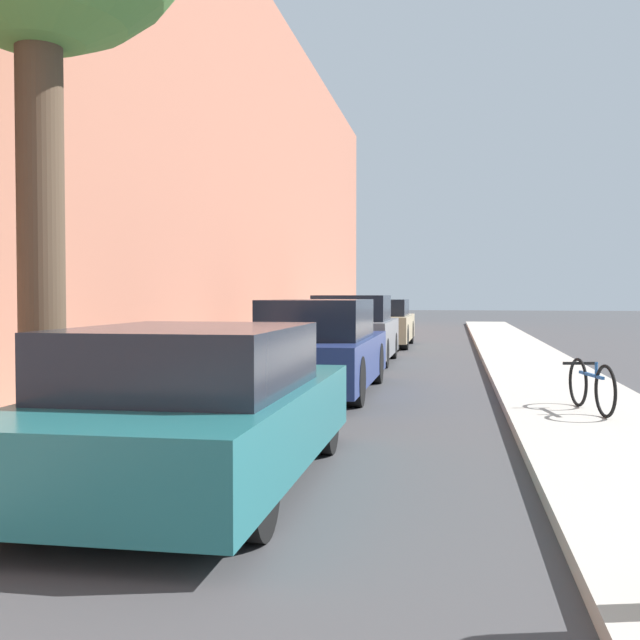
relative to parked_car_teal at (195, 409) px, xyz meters
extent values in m
plane|color=#3D3D3F|center=(0.83, 8.96, -0.63)|extent=(120.00, 120.00, 0.00)
cube|color=#ADA89E|center=(-2.07, 8.96, -0.57)|extent=(2.00, 52.00, 0.12)
cube|color=#ADA89E|center=(3.73, 8.96, -0.57)|extent=(2.00, 52.00, 0.12)
cube|color=#9E604C|center=(-3.42, 8.96, 4.36)|extent=(0.70, 52.00, 9.98)
cylinder|color=black|center=(-0.83, 1.38, -0.29)|extent=(0.22, 0.67, 0.67)
cylinder|color=black|center=(0.83, 1.38, -0.29)|extent=(0.22, 0.67, 0.67)
cylinder|color=black|center=(-0.83, -1.29, -0.29)|extent=(0.22, 0.67, 0.67)
cylinder|color=black|center=(0.83, -1.29, -0.29)|extent=(0.22, 0.67, 0.67)
cube|color=#1E6066|center=(0.00, 0.04, -0.14)|extent=(1.88, 4.32, 0.61)
cube|color=black|center=(0.00, -0.13, 0.42)|extent=(1.65, 2.25, 0.51)
cylinder|color=black|center=(-0.74, 7.38, -0.28)|extent=(0.22, 0.70, 0.70)
cylinder|color=black|center=(0.74, 7.38, -0.28)|extent=(0.22, 0.70, 0.70)
cylinder|color=black|center=(-0.74, 4.54, -0.28)|extent=(0.22, 0.70, 0.70)
cylinder|color=black|center=(0.74, 4.54, -0.28)|extent=(0.22, 0.70, 0.70)
cube|color=navy|center=(0.00, 5.96, -0.09)|extent=(1.68, 4.57, 0.68)
cube|color=black|center=(0.00, 5.78, 0.55)|extent=(1.48, 2.38, 0.60)
cylinder|color=black|center=(-0.95, 12.60, -0.31)|extent=(0.22, 0.63, 0.63)
cylinder|color=black|center=(0.61, 12.60, -0.31)|extent=(0.22, 0.63, 0.63)
cylinder|color=black|center=(-0.95, 10.18, -0.31)|extent=(0.22, 0.63, 0.63)
cylinder|color=black|center=(0.61, 10.18, -0.31)|extent=(0.22, 0.63, 0.63)
cube|color=slate|center=(-0.17, 11.39, -0.06)|extent=(1.78, 3.90, 0.79)
cube|color=black|center=(-0.17, 11.23, 0.62)|extent=(1.57, 2.03, 0.57)
cylinder|color=black|center=(-0.82, 18.28, -0.27)|extent=(0.22, 0.72, 0.72)
cylinder|color=black|center=(0.73, 18.28, -0.27)|extent=(0.22, 0.72, 0.72)
cylinder|color=black|center=(-0.82, 15.52, -0.27)|extent=(0.22, 0.72, 0.72)
cylinder|color=black|center=(0.73, 15.52, -0.27)|extent=(0.22, 0.72, 0.72)
cube|color=tan|center=(-0.04, 16.90, -0.06)|extent=(1.76, 4.44, 0.73)
cube|color=black|center=(-0.04, 16.72, 0.54)|extent=(1.55, 2.31, 0.48)
cylinder|color=#4C3A2B|center=(-1.75, 0.70, 1.72)|extent=(0.43, 0.43, 4.44)
torus|color=black|center=(3.65, 4.25, -0.19)|extent=(0.16, 0.62, 0.62)
torus|color=black|center=(3.82, 3.36, -0.19)|extent=(0.16, 0.62, 0.62)
cube|color=#235193|center=(3.74, 3.81, -0.05)|extent=(0.18, 0.75, 0.04)
cylinder|color=#235193|center=(3.77, 3.65, 0.03)|extent=(0.04, 0.04, 0.17)
cube|color=black|center=(3.67, 4.18, 0.06)|extent=(0.44, 0.12, 0.04)
camera|label=1|loc=(2.07, -5.96, 0.93)|focal=43.11mm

